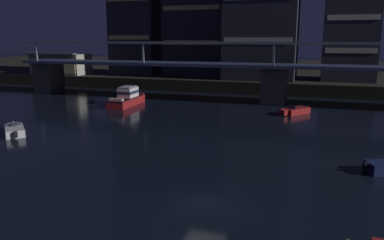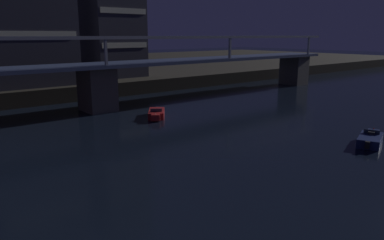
# 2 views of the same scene
# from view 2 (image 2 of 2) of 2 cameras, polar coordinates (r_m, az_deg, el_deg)

# --- Properties ---
(far_riverbank) EXTENTS (240.00, 80.00, 2.20)m
(far_riverbank) POSITION_cam_2_polar(r_m,az_deg,el_deg) (94.80, -26.81, 6.40)
(far_riverbank) COLOR black
(far_riverbank) RESTS_ON ground
(river_bridge) EXTENTS (88.93, 6.40, 9.38)m
(river_bridge) POSITION_cam_2_polar(r_m,az_deg,el_deg) (48.97, -14.36, 6.52)
(river_bridge) COLOR #4C4944
(river_bridge) RESTS_ON ground
(speedboat_mid_left) EXTENTS (3.98, 4.70, 1.16)m
(speedboat_mid_left) POSITION_cam_2_polar(r_m,az_deg,el_deg) (44.48, -5.45, 0.96)
(speedboat_mid_left) COLOR maroon
(speedboat_mid_left) RESTS_ON ground
(speedboat_mid_right) EXTENTS (5.11, 3.02, 1.16)m
(speedboat_mid_right) POSITION_cam_2_polar(r_m,az_deg,el_deg) (37.12, 25.57, -2.68)
(speedboat_mid_right) COLOR #19234C
(speedboat_mid_right) RESTS_ON ground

